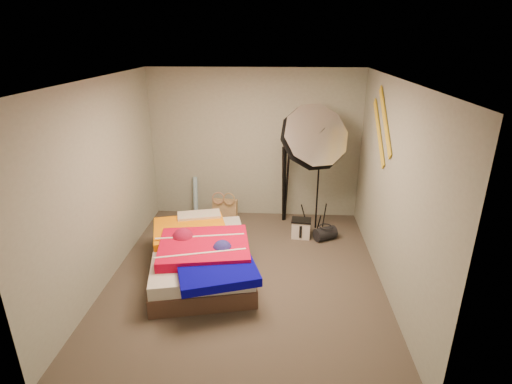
# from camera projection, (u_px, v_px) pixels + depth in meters

# --- Properties ---
(floor) EXTENTS (4.00, 4.00, 0.00)m
(floor) POSITION_uv_depth(u_px,v_px,m) (246.00, 275.00, 5.27)
(floor) COLOR #493F37
(floor) RESTS_ON ground
(ceiling) EXTENTS (4.00, 4.00, 0.00)m
(ceiling) POSITION_uv_depth(u_px,v_px,m) (244.00, 80.00, 4.36)
(ceiling) COLOR silver
(ceiling) RESTS_ON wall_back
(wall_back) EXTENTS (3.50, 0.00, 3.50)m
(wall_back) POSITION_uv_depth(u_px,v_px,m) (255.00, 145.00, 6.67)
(wall_back) COLOR gray
(wall_back) RESTS_ON floor
(wall_front) EXTENTS (3.50, 0.00, 3.50)m
(wall_front) POSITION_uv_depth(u_px,v_px,m) (222.00, 281.00, 2.95)
(wall_front) COLOR gray
(wall_front) RESTS_ON floor
(wall_left) EXTENTS (0.00, 4.00, 4.00)m
(wall_left) POSITION_uv_depth(u_px,v_px,m) (103.00, 184.00, 4.91)
(wall_left) COLOR gray
(wall_left) RESTS_ON floor
(wall_right) EXTENTS (0.00, 4.00, 4.00)m
(wall_right) POSITION_uv_depth(u_px,v_px,m) (392.00, 190.00, 4.72)
(wall_right) COLOR gray
(wall_right) RESTS_ON floor
(tote_bag) EXTENTS (0.42, 0.22, 0.42)m
(tote_bag) POSITION_uv_depth(u_px,v_px,m) (225.00, 211.00, 6.70)
(tote_bag) COLOR tan
(tote_bag) RESTS_ON floor
(wrapping_roll) EXTENTS (0.09, 0.20, 0.68)m
(wrapping_roll) POSITION_uv_depth(u_px,v_px,m) (195.00, 196.00, 6.97)
(wrapping_roll) COLOR #4891B8
(wrapping_roll) RESTS_ON floor
(camera_case) EXTENTS (0.30, 0.23, 0.28)m
(camera_case) POSITION_uv_depth(u_px,v_px,m) (301.00, 229.00, 6.22)
(camera_case) COLOR silver
(camera_case) RESTS_ON floor
(duffel_bag) EXTENTS (0.39, 0.34, 0.20)m
(duffel_bag) POSITION_uv_depth(u_px,v_px,m) (325.00, 234.00, 6.16)
(duffel_bag) COLOR black
(duffel_bag) RESTS_ON floor
(wall_stripe_upper) EXTENTS (0.02, 0.91, 0.78)m
(wall_stripe_upper) POSITION_uv_depth(u_px,v_px,m) (385.00, 121.00, 5.02)
(wall_stripe_upper) COLOR gold
(wall_stripe_upper) RESTS_ON wall_right
(wall_stripe_lower) EXTENTS (0.02, 0.91, 0.78)m
(wall_stripe_lower) POSITION_uv_depth(u_px,v_px,m) (379.00, 132.00, 5.33)
(wall_stripe_lower) COLOR gold
(wall_stripe_lower) RESTS_ON wall_right
(bed) EXTENTS (1.64, 2.08, 0.52)m
(bed) POSITION_uv_depth(u_px,v_px,m) (201.00, 255.00, 5.23)
(bed) COLOR #4E352B
(bed) RESTS_ON floor
(photo_umbrella) EXTENTS (1.15, 0.98, 2.15)m
(photo_umbrella) POSITION_uv_depth(u_px,v_px,m) (313.00, 138.00, 5.87)
(photo_umbrella) COLOR black
(photo_umbrella) RESTS_ON floor
(camera_tripod) EXTENTS (0.09, 0.09, 1.41)m
(camera_tripod) POSITION_uv_depth(u_px,v_px,m) (285.00, 175.00, 6.58)
(camera_tripod) COLOR black
(camera_tripod) RESTS_ON floor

